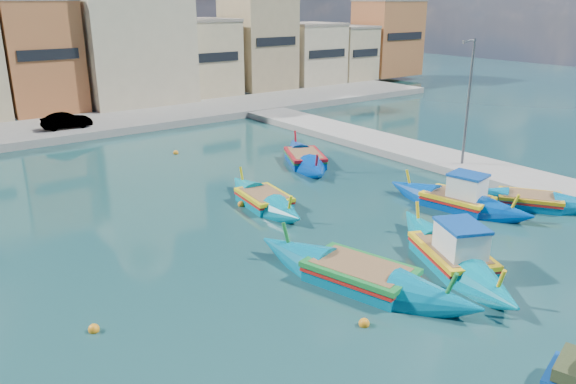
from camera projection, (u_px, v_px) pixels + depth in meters
name	position (u px, v px, depth m)	size (l,w,h in m)	color
ground	(299.00, 292.00, 20.47)	(160.00, 160.00, 0.00)	#153F3E
east_quay	(559.00, 191.00, 30.60)	(4.00, 70.00, 0.50)	gray
north_quay	(52.00, 130.00, 44.58)	(80.00, 8.00, 0.60)	gray
north_townhouses	(97.00, 58.00, 52.42)	(83.20, 7.87, 10.19)	tan
church_block	(125.00, 19.00, 53.68)	(10.00, 10.00, 19.10)	#C2B390
quay_street_lamp	(468.00, 102.00, 33.50)	(1.18, 0.16, 8.00)	#595B60
luzzu_turquoise_cabin	(452.00, 257.00, 22.46)	(5.84, 9.43, 3.03)	#0088A4
luzzu_blue_cabin	(458.00, 201.00, 28.68)	(3.44, 8.39, 2.89)	#0042A8
luzzu_cyan_mid	(305.00, 160.00, 36.43)	(5.72, 8.83, 2.60)	#003AA6
luzzu_green	(264.00, 201.00, 29.02)	(2.87, 7.76, 2.39)	#0083A0
luzzu_blue_south	(360.00, 277.00, 20.95)	(4.73, 10.02, 2.82)	#00749A
luzzu_cyan_south	(529.00, 202.00, 28.85)	(5.79, 7.31, 2.35)	#006BA2
mooring_buoys	(220.00, 221.00, 26.79)	(22.08, 23.82, 0.36)	orange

